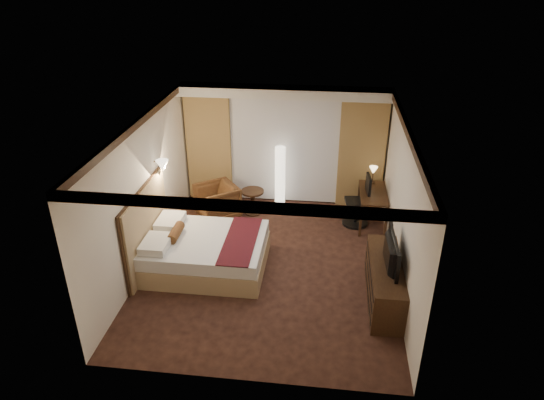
# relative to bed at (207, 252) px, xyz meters

# --- Properties ---
(floor) EXTENTS (4.50, 5.50, 0.01)m
(floor) POSITION_rel_bed_xyz_m (1.13, 0.19, -0.31)
(floor) COLOR black
(floor) RESTS_ON ground
(ceiling) EXTENTS (4.50, 5.50, 0.01)m
(ceiling) POSITION_rel_bed_xyz_m (1.13, 0.19, 2.39)
(ceiling) COLOR white
(ceiling) RESTS_ON back_wall
(back_wall) EXTENTS (4.50, 0.02, 2.70)m
(back_wall) POSITION_rel_bed_xyz_m (1.13, 2.94, 1.04)
(back_wall) COLOR silver
(back_wall) RESTS_ON floor
(left_wall) EXTENTS (0.02, 5.50, 2.70)m
(left_wall) POSITION_rel_bed_xyz_m (-1.12, 0.19, 1.04)
(left_wall) COLOR silver
(left_wall) RESTS_ON floor
(right_wall) EXTENTS (0.02, 5.50, 2.70)m
(right_wall) POSITION_rel_bed_xyz_m (3.38, 0.19, 1.04)
(right_wall) COLOR silver
(right_wall) RESTS_ON floor
(crown_molding) EXTENTS (4.50, 5.50, 0.12)m
(crown_molding) POSITION_rel_bed_xyz_m (1.13, 0.19, 2.33)
(crown_molding) COLOR black
(crown_molding) RESTS_ON ceiling
(soffit) EXTENTS (4.50, 0.50, 0.20)m
(soffit) POSITION_rel_bed_xyz_m (1.13, 2.69, 2.29)
(soffit) COLOR white
(soffit) RESTS_ON ceiling
(curtain_sheer) EXTENTS (2.48, 0.04, 2.45)m
(curtain_sheer) POSITION_rel_bed_xyz_m (1.13, 2.86, 0.94)
(curtain_sheer) COLOR silver
(curtain_sheer) RESTS_ON back_wall
(curtain_left_drape) EXTENTS (1.00, 0.14, 2.45)m
(curtain_left_drape) POSITION_rel_bed_xyz_m (-0.57, 2.80, 0.94)
(curtain_left_drape) COLOR #A47D4B
(curtain_left_drape) RESTS_ON back_wall
(curtain_right_drape) EXTENTS (1.00, 0.14, 2.45)m
(curtain_right_drape) POSITION_rel_bed_xyz_m (2.83, 2.80, 0.94)
(curtain_right_drape) COLOR #A47D4B
(curtain_right_drape) RESTS_ON back_wall
(wall_sconce) EXTENTS (0.24, 0.24, 0.24)m
(wall_sconce) POSITION_rel_bed_xyz_m (-0.96, 0.83, 1.31)
(wall_sconce) COLOR white
(wall_sconce) RESTS_ON left_wall
(bed) EXTENTS (2.12, 1.66, 0.62)m
(bed) POSITION_rel_bed_xyz_m (0.00, 0.00, 0.00)
(bed) COLOR white
(bed) RESTS_ON floor
(headboard) EXTENTS (0.12, 1.96, 1.50)m
(headboard) POSITION_rel_bed_xyz_m (-1.07, 0.00, 0.44)
(headboard) COLOR tan
(headboard) RESTS_ON floor
(armchair) EXTENTS (1.08, 1.09, 0.83)m
(armchair) POSITION_rel_bed_xyz_m (-0.23, 1.89, 0.10)
(armchair) COLOR #4B2516
(armchair) RESTS_ON floor
(side_table) EXTENTS (0.50, 0.50, 0.55)m
(side_table) POSITION_rel_bed_xyz_m (0.51, 2.16, -0.03)
(side_table) COLOR black
(side_table) RESTS_ON floor
(floor_lamp) EXTENTS (0.31, 0.31, 1.45)m
(floor_lamp) POSITION_rel_bed_xyz_m (1.07, 2.55, 0.41)
(floor_lamp) COLOR white
(floor_lamp) RESTS_ON floor
(desk) EXTENTS (0.55, 1.19, 0.75)m
(desk) POSITION_rel_bed_xyz_m (3.08, 1.99, 0.06)
(desk) COLOR black
(desk) RESTS_ON floor
(desk_lamp) EXTENTS (0.18, 0.18, 0.34)m
(desk_lamp) POSITION_rel_bed_xyz_m (3.08, 2.43, 0.61)
(desk_lamp) COLOR #FFD899
(desk_lamp) RESTS_ON desk
(office_chair) EXTENTS (0.59, 0.59, 1.13)m
(office_chair) POSITION_rel_bed_xyz_m (2.75, 1.94, 0.25)
(office_chair) COLOR black
(office_chair) RESTS_ON floor
(dresser) EXTENTS (0.50, 1.81, 0.70)m
(dresser) POSITION_rel_bed_xyz_m (3.13, -0.57, 0.04)
(dresser) COLOR black
(dresser) RESTS_ON floor
(television) EXTENTS (0.64, 1.07, 0.14)m
(television) POSITION_rel_bed_xyz_m (3.10, -0.57, 0.70)
(television) COLOR black
(television) RESTS_ON dresser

